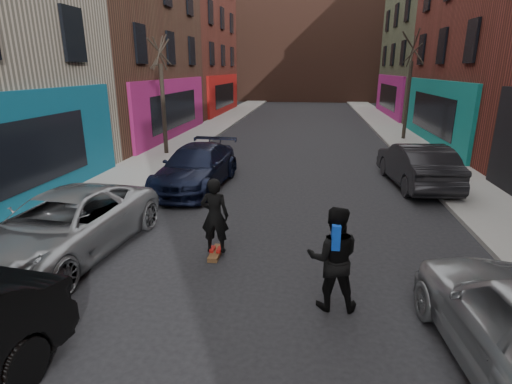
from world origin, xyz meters
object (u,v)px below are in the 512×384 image
(parked_left_end, at_px, (196,167))
(tree_left_far, at_px, (162,84))
(parked_right_end, at_px, (417,165))
(pedestrian, at_px, (333,258))
(tree_right_far, at_px, (410,79))
(skateboard, at_px, (216,253))
(parked_left_far, at_px, (63,226))
(skateboarder, at_px, (215,216))

(parked_left_end, bearing_deg, tree_left_far, 124.07)
(parked_left_end, height_order, parked_right_end, parked_right_end)
(pedestrian, bearing_deg, tree_right_far, -106.75)
(tree_left_far, bearing_deg, parked_right_end, -19.49)
(skateboard, relative_size, pedestrian, 0.42)
(parked_right_end, distance_m, skateboard, 8.79)
(tree_left_far, height_order, skateboard, tree_left_far)
(parked_left_far, height_order, skateboarder, skateboarder)
(tree_left_far, height_order, tree_right_far, tree_right_far)
(skateboarder, bearing_deg, pedestrian, 145.05)
(tree_left_far, xyz_separation_m, parked_left_far, (1.60, -10.84, -2.66))
(parked_right_end, distance_m, skateboarder, 8.77)
(parked_right_end, distance_m, pedestrian, 8.89)
(tree_left_far, bearing_deg, pedestrian, -58.23)
(parked_right_end, relative_size, skateboard, 5.95)
(tree_left_far, xyz_separation_m, skateboard, (4.96, -10.35, -3.33))
(parked_right_end, bearing_deg, tree_left_far, -25.00)
(parked_left_end, height_order, skateboarder, skateboarder)
(tree_left_far, bearing_deg, parked_left_end, -59.40)
(parked_left_far, bearing_deg, tree_left_far, 103.37)
(parked_left_far, bearing_deg, skateboarder, 13.24)
(tree_left_far, distance_m, parked_left_far, 11.28)
(tree_right_far, height_order, skateboarder, tree_right_far)
(parked_right_end, height_order, skateboard, parked_right_end)
(skateboarder, bearing_deg, parked_left_far, 7.60)
(parked_left_far, xyz_separation_m, skateboarder, (3.36, 0.49, 0.24))
(parked_right_end, xyz_separation_m, skateboard, (-5.84, -6.53, -0.73))
(tree_right_far, distance_m, parked_left_end, 14.79)
(tree_left_far, relative_size, parked_right_end, 1.37)
(skateboarder, height_order, pedestrian, pedestrian)
(tree_right_far, distance_m, skateboard, 18.30)
(parked_left_far, bearing_deg, pedestrian, -6.84)
(tree_left_far, relative_size, tree_right_far, 0.96)
(tree_left_far, height_order, parked_left_end, tree_left_far)
(parked_right_end, height_order, pedestrian, pedestrian)
(pedestrian, bearing_deg, tree_left_far, -59.73)
(parked_right_end, bearing_deg, parked_left_end, 3.60)
(parked_right_end, height_order, skateboarder, skateboarder)
(parked_left_far, relative_size, parked_right_end, 1.09)
(parked_left_end, distance_m, parked_right_end, 7.90)
(parked_left_end, bearing_deg, tree_right_far, 53.14)
(parked_left_end, height_order, pedestrian, pedestrian)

